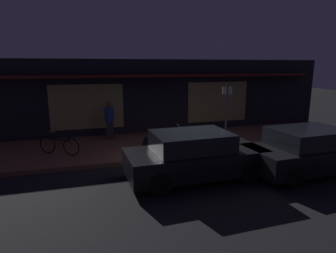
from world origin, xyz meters
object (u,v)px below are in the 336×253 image
at_px(person_photographer, 109,120).
at_px(parked_car_near, 194,156).
at_px(parked_car_far, 309,151).
at_px(sign_post, 226,109).
at_px(bicycle_parked, 59,145).
at_px(motorcycle, 166,138).

xyz_separation_m(person_photographer, parked_car_near, (2.04, -4.76, -0.32)).
bearing_deg(person_photographer, parked_car_far, -43.12).
height_order(person_photographer, sign_post, sign_post).
distance_m(bicycle_parked, parked_car_far, 8.47).
bearing_deg(person_photographer, sign_post, -18.74).
bearing_deg(parked_car_near, sign_post, 49.87).
distance_m(motorcycle, sign_post, 3.03).
bearing_deg(motorcycle, parked_car_far, -38.79).
xyz_separation_m(bicycle_parked, parked_car_far, (7.62, -3.69, 0.20)).
bearing_deg(bicycle_parked, motorcycle, -9.45).
distance_m(bicycle_parked, sign_post, 6.74).
height_order(motorcycle, person_photographer, person_photographer).
bearing_deg(bicycle_parked, parked_car_far, -25.80).
xyz_separation_m(sign_post, parked_car_far, (0.96, -3.71, -0.81)).
relative_size(bicycle_parked, parked_car_far, 0.34).
relative_size(sign_post, parked_car_near, 0.58).
bearing_deg(bicycle_parked, parked_car_near, -38.16).
distance_m(motorcycle, parked_car_far, 4.87).
bearing_deg(person_photographer, motorcycle, -50.31).
relative_size(motorcycle, person_photographer, 1.02).
bearing_deg(sign_post, bicycle_parked, -179.79).
distance_m(person_photographer, parked_car_far, 7.77).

